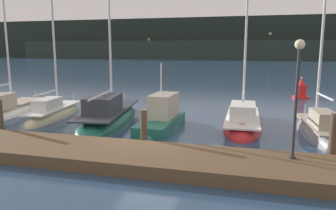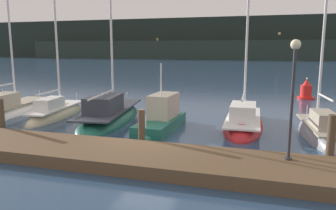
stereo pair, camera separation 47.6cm
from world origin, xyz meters
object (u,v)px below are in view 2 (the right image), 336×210
object	(u,v)px
motorboat_berth_5	(161,124)
sailboat_berth_6	(243,124)
sailboat_berth_3	(56,115)
channel_buoy	(306,91)
sailboat_berth_2	(9,112)
sailboat_berth_7	(318,135)
dock_lamppost	(293,80)
sailboat_berth_4	(110,118)

from	to	relation	value
motorboat_berth_5	sailboat_berth_6	xyz separation A→B (m)	(3.97, 1.73, -0.13)
sailboat_berth_3	channel_buoy	bearing A→B (deg)	38.45
sailboat_berth_2	sailboat_berth_7	distance (m)	17.70
sailboat_berth_2	dock_lamppost	xyz separation A→B (m)	(16.08, -5.28, 2.92)
sailboat_berth_6	dock_lamppost	bearing A→B (deg)	-73.09
sailboat_berth_4	dock_lamppost	size ratio (longest dim) A/B	2.66
sailboat_berth_4	sailboat_berth_7	size ratio (longest dim) A/B	1.32
sailboat_berth_2	channel_buoy	distance (m)	22.08
sailboat_berth_4	sailboat_berth_2	bearing A→B (deg)	-178.81
sailboat_berth_2	dock_lamppost	world-z (taller)	sailboat_berth_2
channel_buoy	dock_lamppost	xyz separation A→B (m)	(-2.35, -17.45, 2.45)
sailboat_berth_3	sailboat_berth_7	distance (m)	14.41
sailboat_berth_2	sailboat_berth_3	size ratio (longest dim) A/B	1.15
sailboat_berth_6	sailboat_berth_7	distance (m)	3.69
sailboat_berth_3	sailboat_berth_4	bearing A→B (deg)	-0.18
sailboat_berth_3	sailboat_berth_6	size ratio (longest dim) A/B	0.80
motorboat_berth_5	dock_lamppost	bearing A→B (deg)	-37.07
motorboat_berth_5	sailboat_berth_4	bearing A→B (deg)	163.48
sailboat_berth_7	channel_buoy	bearing A→B (deg)	86.67
sailboat_berth_2	sailboat_berth_7	size ratio (longest dim) A/B	1.25
sailboat_berth_4	sailboat_berth_7	distance (m)	10.88
sailboat_berth_4	sailboat_berth_6	xyz separation A→B (m)	(7.38, 0.72, -0.02)
sailboat_berth_4	sailboat_berth_6	size ratio (longest dim) A/B	0.97
sailboat_berth_2	motorboat_berth_5	xyz separation A→B (m)	(10.23, -0.87, 0.12)
sailboat_berth_2	sailboat_berth_7	world-z (taller)	sailboat_berth_2
sailboat_berth_4	motorboat_berth_5	size ratio (longest dim) A/B	2.14
channel_buoy	sailboat_berth_6	bearing A→B (deg)	-110.45
sailboat_berth_2	sailboat_berth_3	bearing A→B (deg)	2.66
sailboat_berth_2	dock_lamppost	bearing A→B (deg)	-18.19
sailboat_berth_3	dock_lamppost	xyz separation A→B (m)	(12.79, -5.44, 2.95)
sailboat_berth_4	motorboat_berth_5	bearing A→B (deg)	-16.52
sailboat_berth_6	sailboat_berth_2	bearing A→B (deg)	-176.52
sailboat_berth_3	sailboat_berth_7	size ratio (longest dim) A/B	1.09
channel_buoy	sailboat_berth_2	bearing A→B (deg)	-146.55
sailboat_berth_4	motorboat_berth_5	world-z (taller)	sailboat_berth_4
motorboat_berth_5	sailboat_berth_3	bearing A→B (deg)	171.63
channel_buoy	dock_lamppost	distance (m)	17.78
sailboat_berth_6	channel_buoy	distance (m)	12.08
channel_buoy	dock_lamppost	world-z (taller)	dock_lamppost
sailboat_berth_3	sailboat_berth_4	size ratio (longest dim) A/B	0.82
sailboat_berth_6	sailboat_berth_7	xyz separation A→B (m)	(3.49, -1.21, -0.03)
sailboat_berth_2	sailboat_berth_4	distance (m)	6.83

